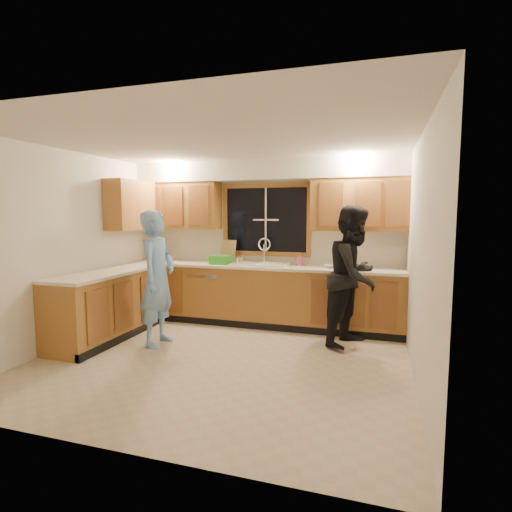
{
  "coord_description": "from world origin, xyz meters",
  "views": [
    {
      "loc": [
        1.73,
        -4.17,
        1.69
      ],
      "look_at": [
        0.22,
        0.65,
        1.16
      ],
      "focal_mm": 28.0,
      "sensor_mm": 36.0,
      "label": 1
    }
  ],
  "objects_px": {
    "woman": "(354,276)",
    "bowl": "(331,266)",
    "dishwasher": "(209,295)",
    "knife_block": "(163,254)",
    "dish_crate": "(221,260)",
    "stove": "(79,315)",
    "sink": "(261,268)",
    "man": "(158,278)",
    "soap_bottle": "(300,259)"
  },
  "relations": [
    {
      "from": "sink",
      "to": "dish_crate",
      "type": "distance_m",
      "value": 0.64
    },
    {
      "from": "woman",
      "to": "dish_crate",
      "type": "relative_size",
      "value": 6.13
    },
    {
      "from": "woman",
      "to": "bowl",
      "type": "relative_size",
      "value": 9.27
    },
    {
      "from": "stove",
      "to": "man",
      "type": "distance_m",
      "value": 1.04
    },
    {
      "from": "dishwasher",
      "to": "soap_bottle",
      "type": "xyz_separation_m",
      "value": [
        1.43,
        0.13,
        0.61
      ]
    },
    {
      "from": "sink",
      "to": "stove",
      "type": "bearing_deg",
      "value": -134.61
    },
    {
      "from": "man",
      "to": "bowl",
      "type": "relative_size",
      "value": 8.97
    },
    {
      "from": "woman",
      "to": "dish_crate",
      "type": "xyz_separation_m",
      "value": [
        -2.04,
        0.5,
        0.09
      ]
    },
    {
      "from": "sink",
      "to": "dish_crate",
      "type": "height_order",
      "value": "sink"
    },
    {
      "from": "sink",
      "to": "stove",
      "type": "height_order",
      "value": "sink"
    },
    {
      "from": "dish_crate",
      "to": "bowl",
      "type": "height_order",
      "value": "dish_crate"
    },
    {
      "from": "woman",
      "to": "soap_bottle",
      "type": "distance_m",
      "value": 1.1
    },
    {
      "from": "bowl",
      "to": "man",
      "type": "bearing_deg",
      "value": -148.11
    },
    {
      "from": "knife_block",
      "to": "dish_crate",
      "type": "xyz_separation_m",
      "value": [
        1.11,
        -0.16,
        -0.03
      ]
    },
    {
      "from": "man",
      "to": "soap_bottle",
      "type": "height_order",
      "value": "man"
    },
    {
      "from": "knife_block",
      "to": "dishwasher",
      "type": "bearing_deg",
      "value": -22.79
    },
    {
      "from": "man",
      "to": "dish_crate",
      "type": "height_order",
      "value": "man"
    },
    {
      "from": "dish_crate",
      "to": "stove",
      "type": "bearing_deg",
      "value": -124.14
    },
    {
      "from": "woman",
      "to": "knife_block",
      "type": "relative_size",
      "value": 8.8
    },
    {
      "from": "man",
      "to": "bowl",
      "type": "height_order",
      "value": "man"
    },
    {
      "from": "sink",
      "to": "man",
      "type": "bearing_deg",
      "value": -126.97
    },
    {
      "from": "knife_block",
      "to": "dish_crate",
      "type": "distance_m",
      "value": 1.12
    },
    {
      "from": "man",
      "to": "sink",
      "type": "bearing_deg",
      "value": -40.08
    },
    {
      "from": "woman",
      "to": "bowl",
      "type": "bearing_deg",
      "value": 56.34
    },
    {
      "from": "dish_crate",
      "to": "woman",
      "type": "bearing_deg",
      "value": -13.66
    },
    {
      "from": "dishwasher",
      "to": "soap_bottle",
      "type": "distance_m",
      "value": 1.56
    },
    {
      "from": "knife_block",
      "to": "dish_crate",
      "type": "relative_size",
      "value": 0.7
    },
    {
      "from": "stove",
      "to": "man",
      "type": "xyz_separation_m",
      "value": [
        0.81,
        0.51,
        0.42
      ]
    },
    {
      "from": "woman",
      "to": "dish_crate",
      "type": "bearing_deg",
      "value": 99.4
    },
    {
      "from": "soap_bottle",
      "to": "sink",
      "type": "bearing_deg",
      "value": -168.84
    },
    {
      "from": "soap_bottle",
      "to": "dishwasher",
      "type": "bearing_deg",
      "value": -174.85
    },
    {
      "from": "soap_bottle",
      "to": "bowl",
      "type": "height_order",
      "value": "soap_bottle"
    },
    {
      "from": "stove",
      "to": "man",
      "type": "relative_size",
      "value": 0.52
    },
    {
      "from": "sink",
      "to": "stove",
      "type": "xyz_separation_m",
      "value": [
        -1.8,
        -1.82,
        -0.41
      ]
    },
    {
      "from": "woman",
      "to": "dishwasher",
      "type": "bearing_deg",
      "value": 99.16
    },
    {
      "from": "sink",
      "to": "soap_bottle",
      "type": "height_order",
      "value": "sink"
    },
    {
      "from": "knife_block",
      "to": "woman",
      "type": "bearing_deg",
      "value": -28.31
    },
    {
      "from": "dishwasher",
      "to": "knife_block",
      "type": "xyz_separation_m",
      "value": [
        -0.88,
        0.1,
        0.61
      ]
    },
    {
      "from": "sink",
      "to": "bowl",
      "type": "height_order",
      "value": "sink"
    },
    {
      "from": "stove",
      "to": "knife_block",
      "type": "relative_size",
      "value": 4.4
    },
    {
      "from": "knife_block",
      "to": "sink",
      "type": "bearing_deg",
      "value": -19.21
    },
    {
      "from": "stove",
      "to": "woman",
      "type": "distance_m",
      "value": 3.49
    },
    {
      "from": "dishwasher",
      "to": "soap_bottle",
      "type": "bearing_deg",
      "value": 5.15
    },
    {
      "from": "dishwasher",
      "to": "knife_block",
      "type": "relative_size",
      "value": 4.01
    },
    {
      "from": "dish_crate",
      "to": "soap_bottle",
      "type": "bearing_deg",
      "value": 9.28
    },
    {
      "from": "sink",
      "to": "woman",
      "type": "bearing_deg",
      "value": -22.08
    },
    {
      "from": "man",
      "to": "dish_crate",
      "type": "bearing_deg",
      "value": -19.92
    },
    {
      "from": "knife_block",
      "to": "soap_bottle",
      "type": "height_order",
      "value": "knife_block"
    },
    {
      "from": "stove",
      "to": "soap_bottle",
      "type": "height_order",
      "value": "soap_bottle"
    },
    {
      "from": "soap_bottle",
      "to": "woman",
      "type": "bearing_deg",
      "value": -39.36
    }
  ]
}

